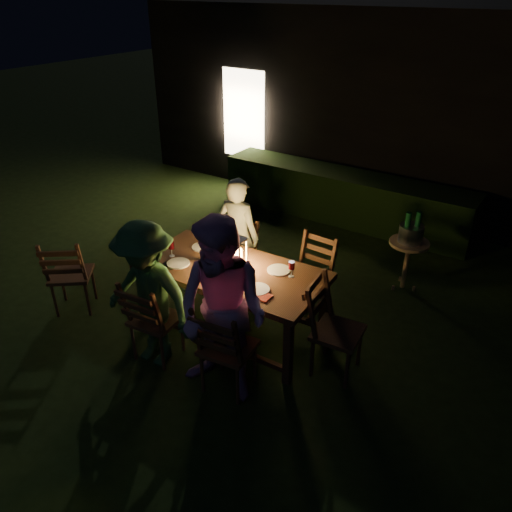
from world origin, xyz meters
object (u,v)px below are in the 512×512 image
Objects in this scene: chair_near_right at (228,362)px; person_opp_left at (148,296)px; person_opp_right at (222,313)px; ice_bucket at (411,234)px; chair_far_right at (308,291)px; bottle_bucket_a at (406,230)px; dining_table at (232,275)px; bottle_table at (212,251)px; lantern at (238,255)px; bottle_bucket_b at (417,230)px; chair_end at (335,345)px; chair_near_left at (156,333)px; person_house_side at (239,236)px; side_table at (409,247)px; chair_far_left at (237,270)px; chair_spare at (73,287)px.

person_opp_left reaches higher than chair_near_right.
ice_bucket is (0.80, 2.80, -0.14)m from person_opp_right.
chair_far_right is 1.46m from bottle_bucket_a.
dining_table is 7.32× the size of bottle_table.
person_opp_right is (0.48, -0.80, 0.17)m from dining_table.
person_opp_right reaches higher than bottle_bucket_a.
lantern is 2.37m from bottle_bucket_b.
ice_bucket is at bearing 172.75° from chair_end.
chair_near_left is 1.02× the size of chair_far_right.
person_house_side reaches higher than side_table.
chair_far_left reaches higher than side_table.
person_opp_left is 4.99× the size of bottle_bucket_b.
chair_far_right is 1.30m from bottle_table.
person_house_side is 2.26× the size of side_table.
person_opp_right is 2.96m from bottle_bucket_b.
side_table is at bearing 2.49° from chair_spare.
chair_end is 3.54× the size of ice_bucket.
chair_near_left is 0.90m from chair_near_right.
dining_table is 0.99m from chair_near_right.
ice_bucket is 0.94× the size of bottle_bucket_b.
chair_near_left reaches higher than side_table.
lantern is (-0.44, 0.85, 0.07)m from person_opp_right.
person_opp_right is at bearing -105.98° from ice_bucket.
chair_end is at bearing -91.73° from side_table.
chair_near_right is 1.05× the size of chair_far_right.
lantern is at bearing 45.00° from dining_table.
chair_end is at bearing 153.92° from person_house_side.
chair_near_left is 1.53× the size of side_table.
chair_spare is (-1.86, -0.70, -0.44)m from dining_table.
chair_far_right is 1.10m from person_house_side.
bottle_table is 0.88× the size of bottle_bucket_b.
bottle_bucket_a is (0.75, 2.76, -0.09)m from person_opp_right.
person_opp_left is 3.25m from bottle_bucket_a.
chair_near_left is 3.28m from side_table.
chair_far_left is 0.63× the size of person_house_side.
chair_spare is 1.55× the size of side_table.
person_opp_right reaches higher than chair_far_left.
person_opp_right is at bearing -105.24° from bottle_bucket_a.
bottle_table is 2.54m from ice_bucket.
person_opp_right reaches higher than lantern.
person_house_side is at bearing 114.46° from chair_near_right.
person_opp_left is at bearing 83.23° from chair_far_left.
chair_far_right is (1.00, 0.04, 0.02)m from chair_far_left.
chair_far_right is 1.50× the size of side_table.
chair_end is 2.00m from ice_bucket.
chair_near_left is at bearing -121.39° from side_table.
bottle_table is at bearing -127.40° from ice_bucket.
ice_bucket is (0.77, 1.20, 0.47)m from chair_far_right.
person_opp_right is 2.91m from ice_bucket.
chair_spare is at bearing 171.98° from person_opp_left.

